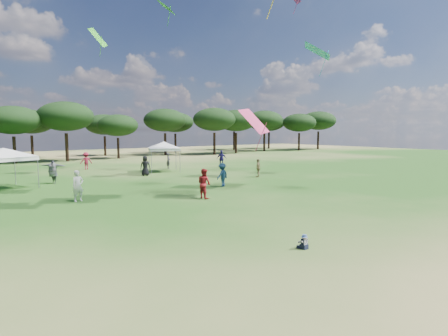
{
  "coord_description": "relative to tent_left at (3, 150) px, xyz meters",
  "views": [
    {
      "loc": [
        -10.07,
        -5.77,
        4.02
      ],
      "look_at": [
        -0.96,
        6.0,
        2.49
      ],
      "focal_mm": 30.0,
      "sensor_mm": 36.0,
      "label": 1
    }
  ],
  "objects": [
    {
      "name": "toddler",
      "position": [
        6.03,
        -20.94,
        -2.46
      ],
      "size": [
        0.32,
        0.36,
        0.49
      ],
      "rotation": [
        0.0,
        0.0,
        0.01
      ],
      "color": "black",
      "rests_on": "ground"
    },
    {
      "name": "festival_crowd",
      "position": [
        4.12,
        -1.3,
        -1.81
      ],
      "size": [
        30.57,
        21.35,
        1.86
      ],
      "color": "#2E2F33",
      "rests_on": "ground"
    },
    {
      "name": "tree_line",
      "position": [
        8.82,
        24.16,
        2.75
      ],
      "size": [
        108.78,
        17.63,
        7.77
      ],
      "color": "black",
      "rests_on": "ground"
    },
    {
      "name": "tent_left",
      "position": [
        0.0,
        0.0,
        0.0
      ],
      "size": [
        6.02,
        6.02,
        3.1
      ],
      "rotation": [
        0.0,
        0.0,
        0.34
      ],
      "color": "gray",
      "rests_on": "ground"
    },
    {
      "name": "ground",
      "position": [
        6.43,
        -23.25,
        -2.68
      ],
      "size": [
        140.0,
        140.0,
        0.0
      ],
      "primitive_type": "plane",
      "color": "#275319",
      "rests_on": "ground"
    },
    {
      "name": "tent_right",
      "position": [
        13.65,
        2.67,
        0.08
      ],
      "size": [
        5.26,
        5.26,
        3.18
      ],
      "rotation": [
        0.0,
        0.0,
        -0.39
      ],
      "color": "gray",
      "rests_on": "ground"
    }
  ]
}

